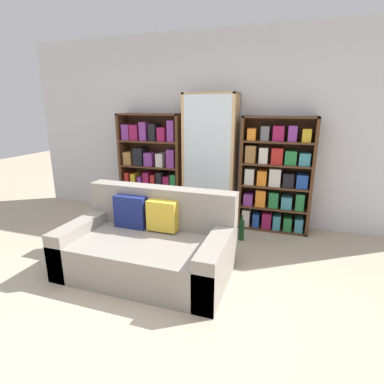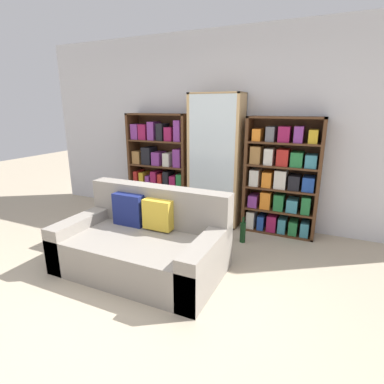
# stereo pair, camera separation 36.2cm
# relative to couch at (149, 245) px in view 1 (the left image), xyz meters

# --- Properties ---
(ground_plane) EXTENTS (16.00, 16.00, 0.00)m
(ground_plane) POSITION_rel_couch_xyz_m (0.19, -0.74, -0.28)
(ground_plane) COLOR tan
(wall_back) EXTENTS (6.09, 0.06, 2.70)m
(wall_back) POSITION_rel_couch_xyz_m (0.19, 1.78, 1.07)
(wall_back) COLOR silver
(wall_back) RESTS_ON ground
(couch) EXTENTS (1.69, 0.97, 0.83)m
(couch) POSITION_rel_couch_xyz_m (0.00, 0.00, 0.00)
(couch) COLOR gray
(couch) RESTS_ON ground
(bookshelf_left) EXTENTS (1.00, 0.32, 1.58)m
(bookshelf_left) POSITION_rel_couch_xyz_m (-0.71, 1.58, 0.48)
(bookshelf_left) COLOR #4C2D19
(bookshelf_left) RESTS_ON ground
(display_cabinet) EXTENTS (0.74, 0.36, 1.86)m
(display_cabinet) POSITION_rel_couch_xyz_m (0.22, 1.56, 0.64)
(display_cabinet) COLOR tan
(display_cabinet) RESTS_ON ground
(bookshelf_right) EXTENTS (0.96, 0.32, 1.56)m
(bookshelf_right) POSITION_rel_couch_xyz_m (1.14, 1.58, 0.47)
(bookshelf_right) COLOR #4C2D19
(bookshelf_right) RESTS_ON ground
(wine_bottle) EXTENTS (0.07, 0.07, 0.34)m
(wine_bottle) POSITION_rel_couch_xyz_m (0.80, 1.05, -0.14)
(wine_bottle) COLOR #143819
(wine_bottle) RESTS_ON ground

